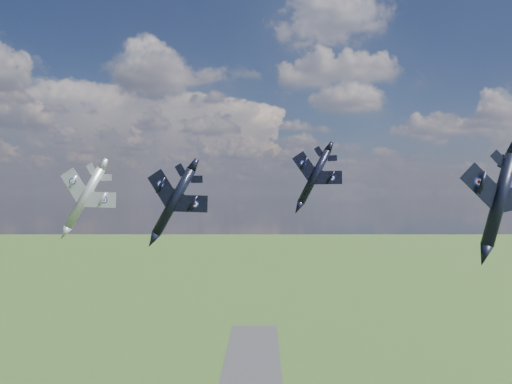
# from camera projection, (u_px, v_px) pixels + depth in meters

# --- Properties ---
(jet_lead_navy) EXTENTS (12.47, 16.13, 8.02)m
(jet_lead_navy) POSITION_uv_depth(u_px,v_px,m) (174.00, 202.00, 74.04)
(jet_lead_navy) COLOR black
(jet_right_navy) EXTENTS (11.98, 15.33, 5.73)m
(jet_right_navy) POSITION_uv_depth(u_px,v_px,m) (499.00, 200.00, 54.92)
(jet_right_navy) COLOR black
(jet_high_navy) EXTENTS (12.74, 16.99, 8.46)m
(jet_high_navy) POSITION_uv_depth(u_px,v_px,m) (314.00, 177.00, 102.26)
(jet_high_navy) COLOR black
(jet_left_silver) EXTENTS (10.93, 14.76, 7.73)m
(jet_left_silver) POSITION_uv_depth(u_px,v_px,m) (85.00, 198.00, 77.33)
(jet_left_silver) COLOR #A7AAB2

